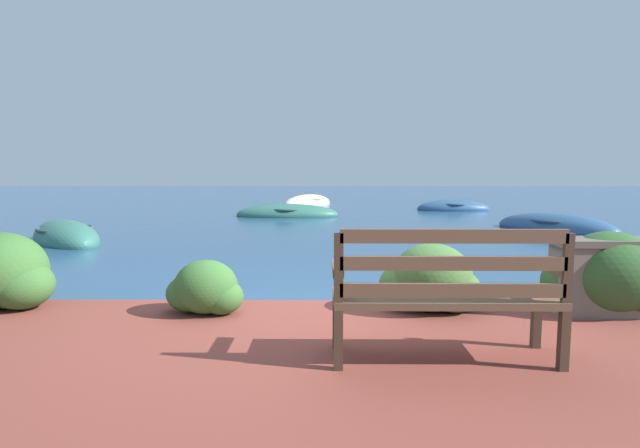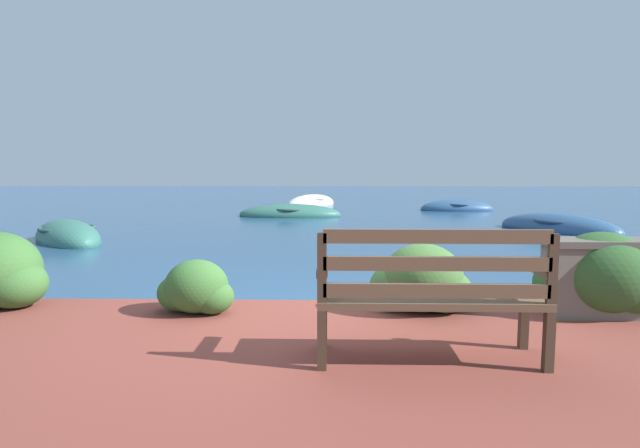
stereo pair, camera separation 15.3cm
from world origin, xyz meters
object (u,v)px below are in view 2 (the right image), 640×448
at_px(park_bench, 431,292).
at_px(rowboat_distant, 311,204).
at_px(rowboat_far, 290,214).
at_px(rowboat_outer, 457,209).
at_px(rowboat_nearest, 68,238).
at_px(rowboat_mid, 558,229).

height_order(park_bench, rowboat_distant, park_bench).
bearing_deg(rowboat_far, park_bench, 98.43).
xyz_separation_m(rowboat_far, rowboat_outer, (5.98, 2.45, -0.00)).
bearing_deg(park_bench, rowboat_distant, 91.91).
bearing_deg(rowboat_nearest, rowboat_outer, 85.69).
bearing_deg(park_bench, rowboat_nearest, 128.69).
distance_m(rowboat_nearest, rowboat_mid, 11.33).
xyz_separation_m(park_bench, rowboat_far, (-2.02, 12.74, -0.64)).
distance_m(park_bench, rowboat_far, 12.92).
height_order(park_bench, rowboat_outer, park_bench).
height_order(rowboat_mid, rowboat_far, rowboat_mid).
relative_size(rowboat_nearest, rowboat_outer, 0.99).
bearing_deg(rowboat_outer, rowboat_far, -157.85).
height_order(rowboat_mid, rowboat_distant, rowboat_distant).
relative_size(rowboat_mid, rowboat_outer, 1.18).
xyz_separation_m(park_bench, rowboat_mid, (4.91, 9.03, -0.64)).
height_order(rowboat_nearest, rowboat_mid, rowboat_nearest).
height_order(rowboat_outer, rowboat_distant, rowboat_distant).
relative_size(rowboat_nearest, rowboat_mid, 0.84).
distance_m(park_bench, rowboat_distant, 17.65).
bearing_deg(park_bench, rowboat_mid, 58.39).
relative_size(park_bench, rowboat_distant, 0.47).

